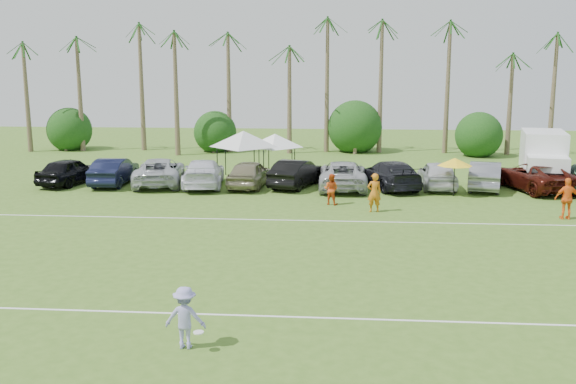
{
  "coord_description": "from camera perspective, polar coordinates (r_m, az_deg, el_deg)",
  "views": [
    {
      "loc": [
        4.64,
        -15.65,
        7.2
      ],
      "look_at": [
        2.37,
        12.86,
        1.6
      ],
      "focal_mm": 40.0,
      "sensor_mm": 36.0,
      "label": 1
    }
  ],
  "objects": [
    {
      "name": "palm_tree_0",
      "position": [
        59.9,
        -22.25,
        10.54
      ],
      "size": [
        2.4,
        2.4,
        8.9
      ],
      "color": "brown",
      "rests_on": "ground"
    },
    {
      "name": "palm_tree_3",
      "position": [
        55.2,
        -8.96,
        13.92
      ],
      "size": [
        2.4,
        2.4,
        11.9
      ],
      "color": "brown",
      "rests_on": "ground"
    },
    {
      "name": "parked_car_6",
      "position": [
        38.61,
        4.9,
        1.55
      ],
      "size": [
        2.79,
        6.01,
        1.67
      ],
      "primitive_type": "imported",
      "rotation": [
        0.0,
        0.0,
        3.15
      ],
      "color": "#AAABAE",
      "rests_on": "ground"
    },
    {
      "name": "canopy_tent_left",
      "position": [
        41.59,
        -3.98,
        5.45
      ],
      "size": [
        4.52,
        4.52,
        3.67
      ],
      "color": "black",
      "rests_on": "ground"
    },
    {
      "name": "palm_tree_4",
      "position": [
        54.35,
        -4.69,
        11.34
      ],
      "size": [
        2.4,
        2.4,
        8.9
      ],
      "color": "brown",
      "rests_on": "ground"
    },
    {
      "name": "palm_tree_8",
      "position": [
        54.3,
        13.67,
        11.07
      ],
      "size": [
        2.4,
        2.4,
        8.9
      ],
      "color": "brown",
      "rests_on": "ground"
    },
    {
      "name": "palm_tree_10",
      "position": [
        56.74,
        24.0,
        12.18
      ],
      "size": [
        2.4,
        2.4,
        10.9
      ],
      "color": "brown",
      "rests_on": "ground"
    },
    {
      "name": "parked_car_5",
      "position": [
        39.03,
        0.75,
        1.69
      ],
      "size": [
        3.27,
        5.36,
        1.67
      ],
      "primitive_type": "imported",
      "rotation": [
        0.0,
        0.0,
        2.82
      ],
      "color": "black",
      "rests_on": "ground"
    },
    {
      "name": "palm_tree_7",
      "position": [
        53.83,
        8.37,
        14.01
      ],
      "size": [
        2.4,
        2.4,
        11.9
      ],
      "color": "brown",
      "rests_on": "ground"
    },
    {
      "name": "parked_car_8",
      "position": [
        39.57,
        13.12,
        1.53
      ],
      "size": [
        2.01,
        4.91,
        1.67
      ],
      "primitive_type": "imported",
      "rotation": [
        0.0,
        0.0,
        3.15
      ],
      "color": "silver",
      "rests_on": "ground"
    },
    {
      "name": "parked_car_0",
      "position": [
        42.09,
        -18.88,
        1.78
      ],
      "size": [
        2.92,
        5.19,
        1.67
      ],
      "primitive_type": "imported",
      "rotation": [
        0.0,
        0.0,
        2.94
      ],
      "color": "black",
      "rests_on": "ground"
    },
    {
      "name": "parked_car_1",
      "position": [
        41.18,
        -15.19,
        1.79
      ],
      "size": [
        1.9,
        5.1,
        1.67
      ],
      "primitive_type": "imported",
      "rotation": [
        0.0,
        0.0,
        3.17
      ],
      "color": "black",
      "rests_on": "ground"
    },
    {
      "name": "palm_tree_9",
      "position": [
        55.3,
        18.94,
        11.69
      ],
      "size": [
        2.4,
        2.4,
        9.9
      ],
      "color": "brown",
      "rests_on": "ground"
    },
    {
      "name": "field_lines",
      "position": [
        25.15,
        -6.31,
        -5.61
      ],
      "size": [
        80.0,
        12.1,
        0.01
      ],
      "color": "white",
      "rests_on": "ground"
    },
    {
      "name": "box_truck",
      "position": [
        42.64,
        21.79,
        2.92
      ],
      "size": [
        3.56,
        6.63,
        3.24
      ],
      "rotation": [
        0.0,
        0.0,
        -0.2
      ],
      "color": "white",
      "rests_on": "ground"
    },
    {
      "name": "ground",
      "position": [
        17.84,
        -11.23,
        -12.94
      ],
      "size": [
        120.0,
        120.0,
        0.0
      ],
      "primitive_type": "plane",
      "color": "#42681F",
      "rests_on": "ground"
    },
    {
      "name": "sideline_player_c",
      "position": [
        33.42,
        23.57,
        -0.55
      ],
      "size": [
        1.19,
        0.51,
        2.01
      ],
      "primitive_type": "imported",
      "rotation": [
        0.0,
        0.0,
        3.16
      ],
      "color": "orange",
      "rests_on": "ground"
    },
    {
      "name": "frisbee_player",
      "position": [
        17.1,
        -9.14,
        -10.96
      ],
      "size": [
        1.08,
        0.69,
        1.65
      ],
      "rotation": [
        0.0,
        0.0,
        3.13
      ],
      "color": "#9995D4",
      "rests_on": "ground"
    },
    {
      "name": "palm_tree_6",
      "position": [
        53.69,
        3.97,
        13.2
      ],
      "size": [
        2.4,
        2.4,
        10.9
      ],
      "color": "brown",
      "rests_on": "ground"
    },
    {
      "name": "parked_car_3",
      "position": [
        39.41,
        -7.53,
        1.68
      ],
      "size": [
        3.07,
        6.0,
        1.67
      ],
      "primitive_type": "imported",
      "rotation": [
        0.0,
        0.0,
        3.27
      ],
      "color": "silver",
      "rests_on": "ground"
    },
    {
      "name": "sideline_player_b",
      "position": [
        34.02,
        3.85,
        0.25
      ],
      "size": [
        0.98,
        0.87,
        1.65
      ],
      "primitive_type": "imported",
      "rotation": [
        0.0,
        0.0,
        2.77
      ],
      "color": "#D24B17",
      "rests_on": "ground"
    },
    {
      "name": "palm_tree_5",
      "position": [
        53.87,
        -0.4,
        12.3
      ],
      "size": [
        2.4,
        2.4,
        9.9
      ],
      "color": "brown",
      "rests_on": "ground"
    },
    {
      "name": "palm_tree_1",
      "position": [
        57.87,
        -17.79,
        11.7
      ],
      "size": [
        2.4,
        2.4,
        9.9
      ],
      "color": "brown",
      "rests_on": "ground"
    },
    {
      "name": "bush_tree_0",
      "position": [
        59.79,
        -18.84,
        5.3
      ],
      "size": [
        4.0,
        4.0,
        4.0
      ],
      "color": "brown",
      "rests_on": "ground"
    },
    {
      "name": "parked_car_2",
      "position": [
        40.42,
        -11.36,
        1.8
      ],
      "size": [
        3.71,
        6.37,
        1.67
      ],
      "primitive_type": "imported",
      "rotation": [
        0.0,
        0.0,
        3.31
      ],
      "color": "#AFB2B8",
      "rests_on": "ground"
    },
    {
      "name": "parked_car_10",
      "position": [
        40.6,
        21.08,
        1.31
      ],
      "size": [
        4.17,
        6.5,
        1.67
      ],
      "primitive_type": "imported",
      "rotation": [
        0.0,
        0.0,
        3.39
      ],
      "color": "#41110A",
      "rests_on": "ground"
    },
    {
      "name": "bush_tree_3",
      "position": [
        56.08,
        16.28,
        5.11
      ],
      "size": [
        4.0,
        4.0,
        4.0
      ],
      "color": "brown",
      "rests_on": "ground"
    },
    {
      "name": "palm_tree_2",
      "position": [
        56.21,
        -13.0,
        12.85
      ],
      "size": [
        2.4,
        2.4,
        10.9
      ],
      "color": "brown",
      "rests_on": "ground"
    },
    {
      "name": "market_umbrella",
      "position": [
        37.13,
        14.62,
        2.6
      ],
      "size": [
        1.96,
        1.96,
        2.18
      ],
      "color": "black",
      "rests_on": "ground"
    },
    {
      "name": "bush_tree_2",
      "position": [
        54.94,
        5.97,
        5.37
      ],
      "size": [
        4.0,
        4.0,
        4.0
      ],
      "color": "brown",
      "rests_on": "ground"
    },
    {
      "name": "bush_tree_1",
      "position": [
        55.94,
        -6.46,
        5.46
      ],
      "size": [
        4.0,
        4.0,
        4.0
      ],
      "color": "brown",
      "rests_on": "ground"
    },
    {
      "name": "sideline_player_a",
      "position": [
        32.48,
        7.67,
        -0.06
      ],
      "size": [
        0.8,
        0.61,
        1.97
      ],
      "primitive_type": "imported",
      "rotation": [
        0.0,
        0.0,
        3.34
      ],
      "color": "orange",
      "rests_on": "ground"
    },
    {
      "name": "canopy_tent_right",
      "position": [
        43.67,
        -1.17,
        5.19
      ],
      "size": [
        3.92,
        3.92,
        3.18
      ],
      "color": "black",
      "rests_on": "ground"
    },
    {
      "name": "parked_car_4",
      "position": [
        38.94,
        -3.45,
        1.65
      ],
      "size": [
        2.46,
        5.07,
        1.67
      ],
      "primitive_type": "imported",
      "rotation": [
        0.0,
        0.0,
        3.04
      ],
      "color": "gray",
      "rests_on": "ground"
    },
    {
      "name": "parked_car_7",
      "position": [
        39.04,
        9.06,
        1.55
      ],
      "size": [
        3.93,
        6.18,
        1.67
      ],
      "primitive_type": "imported",
      "rotation": [
        0.0,
        0.0,
        3.44
      ],
      "color": "black",
      "rests_on": "ground"
    },
    {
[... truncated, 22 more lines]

